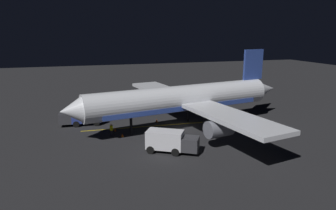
% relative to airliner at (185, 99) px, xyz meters
% --- Properties ---
extents(ground_plane, '(180.00, 180.00, 0.20)m').
position_rel_airliner_xyz_m(ground_plane, '(-0.10, 0.57, -4.21)').
color(ground_plane, '#232326').
extents(apron_guide_stripe, '(1.23, 19.98, 0.01)m').
position_rel_airliner_xyz_m(apron_guide_stripe, '(1.83, 4.57, -4.10)').
color(apron_guide_stripe, gold).
rests_on(apron_guide_stripe, ground_plane).
extents(airliner, '(34.36, 34.26, 10.83)m').
position_rel_airliner_xyz_m(airliner, '(0.00, 0.00, 0.00)').
color(airliner, white).
rests_on(airliner, ground_plane).
extents(baggage_truck, '(2.54, 6.02, 2.16)m').
position_rel_airliner_xyz_m(baggage_truck, '(5.41, 14.27, -2.96)').
color(baggage_truck, navy).
rests_on(baggage_truck, ground_plane).
extents(catering_truck, '(4.77, 6.14, 2.50)m').
position_rel_airliner_xyz_m(catering_truck, '(-8.37, 4.83, -2.83)').
color(catering_truck, silver).
rests_on(catering_truck, ground_plane).
extents(ground_crew_worker, '(0.40, 0.40, 1.74)m').
position_rel_airliner_xyz_m(ground_crew_worker, '(-1.05, 10.65, -3.22)').
color(ground_crew_worker, black).
rests_on(ground_crew_worker, ground_plane).
extents(traffic_cone_near_left, '(0.50, 0.50, 0.55)m').
position_rel_airliner_xyz_m(traffic_cone_near_left, '(3.51, 3.28, -3.86)').
color(traffic_cone_near_left, '#EA590F').
rests_on(traffic_cone_near_left, ground_plane).
extents(traffic_cone_near_right, '(0.50, 0.50, 0.55)m').
position_rel_airliner_xyz_m(traffic_cone_near_right, '(0.97, 9.94, -3.86)').
color(traffic_cone_near_right, '#EA590F').
rests_on(traffic_cone_near_right, ground_plane).
extents(traffic_cone_under_wing, '(0.50, 0.50, 0.55)m').
position_rel_airliner_xyz_m(traffic_cone_under_wing, '(-1.74, 9.32, -3.86)').
color(traffic_cone_under_wing, '#EA590F').
rests_on(traffic_cone_under_wing, ground_plane).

